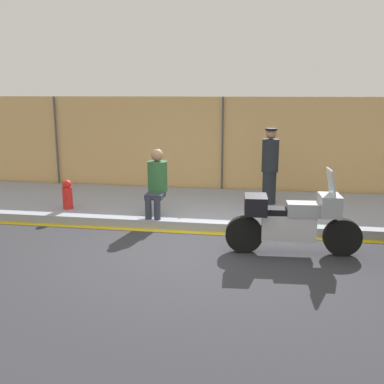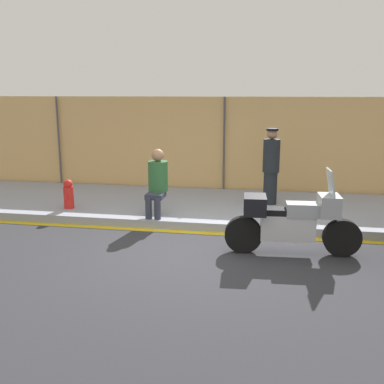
{
  "view_description": "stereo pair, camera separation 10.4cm",
  "coord_description": "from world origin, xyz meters",
  "px_view_note": "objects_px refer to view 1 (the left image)",
  "views": [
    {
      "loc": [
        1.12,
        -6.91,
        2.61
      ],
      "look_at": [
        -0.23,
        1.16,
        0.79
      ],
      "focal_mm": 42.0,
      "sensor_mm": 36.0,
      "label": 1
    },
    {
      "loc": [
        1.22,
        -6.89,
        2.61
      ],
      "look_at": [
        -0.23,
        1.16,
        0.79
      ],
      "focal_mm": 42.0,
      "sensor_mm": 36.0,
      "label": 2
    }
  ],
  "objects_px": {
    "person_seated_on_curb": "(157,179)",
    "fire_hydrant": "(67,195)",
    "officer_standing": "(270,166)",
    "motorcycle": "(292,220)"
  },
  "relations": [
    {
      "from": "officer_standing",
      "to": "fire_hydrant",
      "type": "bearing_deg",
      "value": -164.57
    },
    {
      "from": "motorcycle",
      "to": "officer_standing",
      "type": "bearing_deg",
      "value": 93.73
    },
    {
      "from": "officer_standing",
      "to": "fire_hydrant",
      "type": "relative_size",
      "value": 2.68
    },
    {
      "from": "fire_hydrant",
      "to": "officer_standing",
      "type": "bearing_deg",
      "value": 15.43
    },
    {
      "from": "person_seated_on_curb",
      "to": "fire_hydrant",
      "type": "bearing_deg",
      "value": 175.8
    },
    {
      "from": "motorcycle",
      "to": "person_seated_on_curb",
      "type": "bearing_deg",
      "value": 147.55
    },
    {
      "from": "person_seated_on_curb",
      "to": "fire_hydrant",
      "type": "xyz_separation_m",
      "value": [
        -2.01,
        0.15,
        -0.43
      ]
    },
    {
      "from": "motorcycle",
      "to": "officer_standing",
      "type": "relative_size",
      "value": 1.31
    },
    {
      "from": "officer_standing",
      "to": "person_seated_on_curb",
      "type": "xyz_separation_m",
      "value": [
        -2.24,
        -1.32,
        -0.12
      ]
    },
    {
      "from": "motorcycle",
      "to": "fire_hydrant",
      "type": "bearing_deg",
      "value": 157.33
    }
  ]
}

